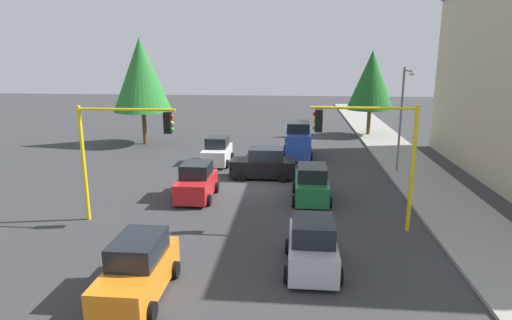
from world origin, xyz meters
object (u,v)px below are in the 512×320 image
Objects in this scene: traffic_signal_near_right at (120,141)px; car_orange at (138,270)px; street_lamp_curbside at (403,109)px; delivery_van_blue at (298,140)px; car_red at (196,182)px; tree_roadside_far at (371,80)px; tree_opposite_side at (141,75)px; car_green at (311,184)px; car_white at (217,152)px; car_black at (264,164)px; car_silver at (312,246)px; traffic_signal_near_left at (372,143)px.

car_orange is (6.34, 3.00, -3.01)m from traffic_signal_near_right.
street_lamp_curbside is at bearing 143.33° from car_orange.
delivery_van_blue is 12.02m from car_red.
street_lamp_curbside is 1.67× the size of car_orange.
tree_opposite_side is (6.00, -20.50, 0.69)m from tree_roadside_far.
car_green is (-0.22, 6.33, 0.00)m from car_red.
street_lamp_curbside is 1.79× the size of car_green.
tree_roadside_far reaches higher than delivery_van_blue.
car_white is 10.03m from car_green.
street_lamp_curbside reaches higher than traffic_signal_near_right.
car_black is 1.12× the size of car_red.
tree_roadside_far is at bearing 178.81° from street_lamp_curbside.
delivery_van_blue reaches higher than car_silver.
traffic_signal_near_right is 17.71m from street_lamp_curbside.
delivery_van_blue is 6.51m from car_white.
car_white is at bearing -141.92° from traffic_signal_near_left.
tree_opposite_side reaches higher than traffic_signal_near_left.
delivery_van_blue is (9.70, -6.93, -4.10)m from tree_roadside_far.
tree_roadside_far is 33.00m from car_orange.
traffic_signal_near_right is 10.23m from car_green.
car_white is 0.95× the size of car_green.
car_orange is (20.64, -5.25, -0.38)m from delivery_van_blue.
car_white and car_green have the same top height.
tree_roadside_far is 2.20× the size of car_silver.
traffic_signal_near_right reaches higher than delivery_van_blue.
car_green is (10.41, 0.73, -0.39)m from delivery_van_blue.
car_green is at bearing -17.14° from tree_roadside_far.
car_red is at bearing 1.82° from car_white.
car_black is 5.51m from car_red.
car_black is 5.04m from car_white.
car_green is 11.84m from car_orange.
traffic_signal_near_right reaches higher than car_black.
traffic_signal_near_left is 10.10m from car_black.
car_orange is at bearing 18.89° from tree_opposite_side.
delivery_van_blue is 1.23× the size of car_green.
car_silver is at bearing 38.69° from car_red.
car_white is at bearing -98.42° from street_lamp_curbside.
car_silver is at bearing 12.71° from car_black.
car_black is at bearing 46.62° from car_white.
street_lamp_curbside reaches higher than car_silver.
delivery_van_blue is at bearing 152.20° from car_red.
traffic_signal_near_right is 18.90m from tree_opposite_side.
tree_roadside_far is at bearing 144.47° from delivery_van_blue.
traffic_signal_near_left reaches higher than traffic_signal_near_right.
car_white is at bearing -45.54° from tree_roadside_far.
car_black is at bearing 48.69° from tree_opposite_side.
delivery_van_blue is at bearing 115.88° from car_white.
car_silver is 0.95× the size of car_green.
traffic_signal_near_left is (0.00, 11.37, 0.12)m from traffic_signal_near_right.
street_lamp_curbside is at bearing 67.45° from tree_opposite_side.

